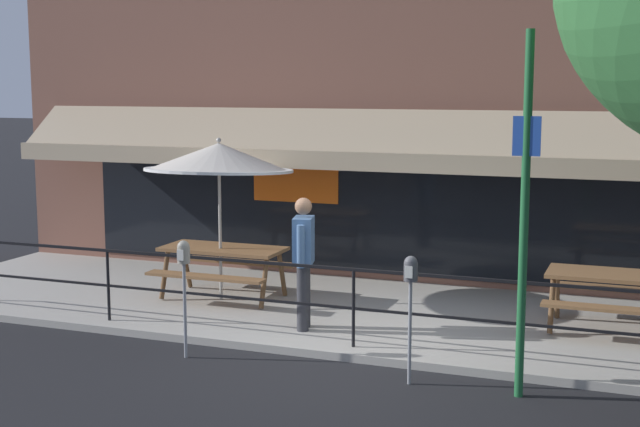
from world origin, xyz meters
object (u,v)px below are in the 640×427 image
Objects in this scene: street_sign_pole at (524,212)px; parking_meter_near at (184,263)px; picnic_table_left at (223,258)px; parking_meter_far at (411,281)px; picnic_table_centre at (620,286)px; patio_umbrella_left at (219,158)px; pedestrian_walking at (304,256)px.

parking_meter_near is at bearing -179.14° from street_sign_pole.
parking_meter_far is (3.48, -2.44, 0.44)m from picnic_table_left.
patio_umbrella_left reaches higher than picnic_table_centre.
patio_umbrella_left is (-0.00, -0.08, 1.47)m from picnic_table_left.
patio_umbrella_left is at bearing 153.47° from street_sign_pole.
picnic_table_left is at bearing 152.65° from street_sign_pole.
parking_meter_near is 2.74m from parking_meter_far.
pedestrian_walking is at bearing 53.99° from parking_meter_near.
parking_meter_near is 0.38× the size of street_sign_pole.
patio_umbrella_left is at bearing 107.25° from parking_meter_near.
pedestrian_walking is 0.45× the size of street_sign_pole.
pedestrian_walking reaches higher than parking_meter_far.
street_sign_pole is (4.66, -2.41, 1.24)m from picnic_table_left.
parking_meter_near is (-0.98, -1.35, 0.09)m from pedestrian_walking.
street_sign_pole reaches higher than parking_meter_near.
street_sign_pole is (3.92, 0.06, 0.80)m from parking_meter_near.
pedestrian_walking reaches higher than picnic_table_left.
street_sign_pole is at bearing 1.80° from parking_meter_far.
parking_meter_near and parking_meter_far have the same top height.
picnic_table_left is 1.48m from patio_umbrella_left.
parking_meter_far is at bearing -178.20° from street_sign_pole.
pedestrian_walking is 1.20× the size of parking_meter_far.
picnic_table_left is at bearing 106.70° from parking_meter_near.
street_sign_pole is (2.94, -1.29, 0.89)m from pedestrian_walking.
picnic_table_centre is 5.73m from patio_umbrella_left.
picnic_table_centre is at bearing 1.39° from picnic_table_left.
picnic_table_centre is at bearing 51.52° from parking_meter_far.
picnic_table_left is 5.39m from street_sign_pole.
parking_meter_near is (0.74, -2.38, -1.03)m from patio_umbrella_left.
picnic_table_left is 4.28m from parking_meter_far.
patio_umbrella_left is 1.39× the size of pedestrian_walking.
parking_meter_far is (-2.05, -2.58, 0.44)m from picnic_table_centre.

